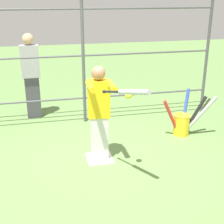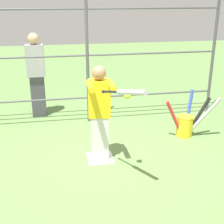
{
  "view_description": "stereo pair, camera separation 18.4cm",
  "coord_description": "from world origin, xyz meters",
  "px_view_note": "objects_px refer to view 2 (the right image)",
  "views": [
    {
      "loc": [
        0.77,
        4.28,
        2.45
      ],
      "look_at": [
        -0.15,
        0.21,
        0.86
      ],
      "focal_mm": 50.0,
      "sensor_mm": 36.0,
      "label": 1
    },
    {
      "loc": [
        0.59,
        4.32,
        2.45
      ],
      "look_at": [
        -0.15,
        0.21,
        0.86
      ],
      "focal_mm": 50.0,
      "sensor_mm": 36.0,
      "label": 2
    }
  ],
  "objects_px": {
    "baseball_bat_swinging": "(128,92)",
    "bat_bucket": "(186,123)",
    "bystander_behind_fence": "(36,74)",
    "softball_in_flight": "(128,95)",
    "batter": "(100,111)"
  },
  "relations": [
    {
      "from": "bat_bucket",
      "to": "bystander_behind_fence",
      "type": "distance_m",
      "value": 3.15
    },
    {
      "from": "bat_bucket",
      "to": "batter",
      "type": "bearing_deg",
      "value": 19.28
    },
    {
      "from": "baseball_bat_swinging",
      "to": "bystander_behind_fence",
      "type": "bearing_deg",
      "value": -67.24
    },
    {
      "from": "batter",
      "to": "softball_in_flight",
      "type": "height_order",
      "value": "batter"
    },
    {
      "from": "batter",
      "to": "baseball_bat_swinging",
      "type": "distance_m",
      "value": 1.02
    },
    {
      "from": "baseball_bat_swinging",
      "to": "bat_bucket",
      "type": "relative_size",
      "value": 0.8
    },
    {
      "from": "baseball_bat_swinging",
      "to": "bystander_behind_fence",
      "type": "distance_m",
      "value": 3.21
    },
    {
      "from": "baseball_bat_swinging",
      "to": "bat_bucket",
      "type": "distance_m",
      "value": 2.3
    },
    {
      "from": "batter",
      "to": "bystander_behind_fence",
      "type": "bearing_deg",
      "value": -64.48
    },
    {
      "from": "baseball_bat_swinging",
      "to": "bat_bucket",
      "type": "height_order",
      "value": "baseball_bat_swinging"
    },
    {
      "from": "batter",
      "to": "bat_bucket",
      "type": "height_order",
      "value": "batter"
    },
    {
      "from": "bat_bucket",
      "to": "bystander_behind_fence",
      "type": "xyz_separation_m",
      "value": [
        2.67,
        -1.52,
        0.66
      ]
    },
    {
      "from": "batter",
      "to": "baseball_bat_swinging",
      "type": "height_order",
      "value": "batter"
    },
    {
      "from": "bat_bucket",
      "to": "softball_in_flight",
      "type": "bearing_deg",
      "value": 38.79
    },
    {
      "from": "softball_in_flight",
      "to": "baseball_bat_swinging",
      "type": "bearing_deg",
      "value": 76.45
    }
  ]
}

